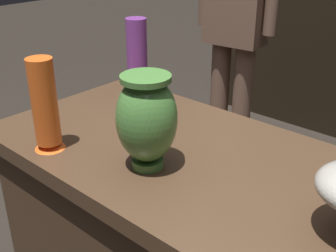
{
  "coord_description": "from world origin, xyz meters",
  "views": [
    {
      "loc": [
        0.66,
        -0.82,
        1.38
      ],
      "look_at": [
        -0.02,
        -0.06,
        0.9
      ],
      "focal_mm": 45.92,
      "sensor_mm": 36.0,
      "label": 1
    }
  ],
  "objects_px": {
    "vase_right_accent": "(45,107)",
    "visitor_near_left": "(236,17)",
    "vase_centerpiece": "(147,119)",
    "vase_left_accent": "(137,58)"
  },
  "relations": [
    {
      "from": "vase_left_accent",
      "to": "vase_right_accent",
      "type": "bearing_deg",
      "value": -76.42
    },
    {
      "from": "vase_left_accent",
      "to": "visitor_near_left",
      "type": "distance_m",
      "value": 0.98
    },
    {
      "from": "vase_centerpiece",
      "to": "vase_left_accent",
      "type": "bearing_deg",
      "value": 137.95
    },
    {
      "from": "vase_centerpiece",
      "to": "visitor_near_left",
      "type": "relative_size",
      "value": 0.16
    },
    {
      "from": "vase_left_accent",
      "to": "visitor_near_left",
      "type": "height_order",
      "value": "visitor_near_left"
    },
    {
      "from": "visitor_near_left",
      "to": "vase_left_accent",
      "type": "bearing_deg",
      "value": 96.89
    },
    {
      "from": "vase_right_accent",
      "to": "visitor_near_left",
      "type": "xyz_separation_m",
      "value": [
        -0.32,
        1.42,
        -0.01
      ]
    },
    {
      "from": "vase_centerpiece",
      "to": "vase_right_accent",
      "type": "bearing_deg",
      "value": -157.94
    },
    {
      "from": "vase_right_accent",
      "to": "visitor_near_left",
      "type": "relative_size",
      "value": 0.17
    },
    {
      "from": "vase_left_accent",
      "to": "vase_right_accent",
      "type": "relative_size",
      "value": 1.07
    }
  ]
}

